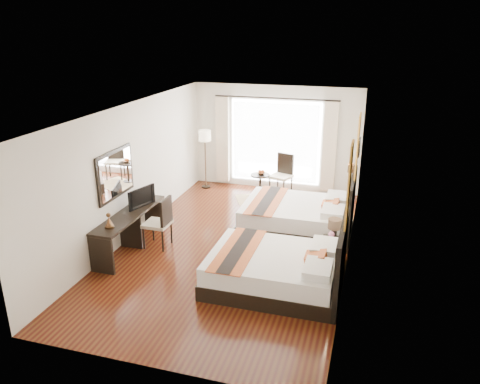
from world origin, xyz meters
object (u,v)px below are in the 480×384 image
(floor_lamp, at_px, (205,140))
(bed_far, at_px, (300,215))
(bed_near, at_px, (279,269))
(nightstand, at_px, (332,252))
(desk_chair, at_px, (159,232))
(console_desk, at_px, (131,230))
(table_lamp, at_px, (335,225))
(vase, at_px, (331,239))
(side_table, at_px, (260,185))
(window_chair, at_px, (281,183))
(television, at_px, (139,196))
(fruit_bowl, at_px, (261,173))

(floor_lamp, bearing_deg, bed_far, -35.11)
(bed_near, bearing_deg, floor_lamp, 123.60)
(nightstand, height_order, desk_chair, desk_chair)
(console_desk, bearing_deg, table_lamp, 7.41)
(vase, xyz_separation_m, floor_lamp, (-3.78, 3.58, 0.79))
(vase, height_order, side_table, vase)
(desk_chair, bearing_deg, vase, -177.60)
(console_desk, bearing_deg, bed_near, -10.95)
(bed_near, height_order, vase, bed_near)
(bed_far, relative_size, window_chair, 2.17)
(side_table, bearing_deg, television, -117.48)
(bed_far, relative_size, side_table, 4.11)
(nightstand, bearing_deg, bed_near, -126.85)
(bed_near, distance_m, window_chair, 4.64)
(bed_far, xyz_separation_m, fruit_bowl, (-1.36, 1.93, 0.26))
(table_lamp, distance_m, window_chair, 3.85)
(table_lamp, height_order, window_chair, window_chair)
(vase, distance_m, television, 3.94)
(bed_far, height_order, television, bed_far)
(bed_far, distance_m, console_desk, 3.62)
(nightstand, height_order, television, television)
(desk_chair, bearing_deg, side_table, -108.85)
(bed_near, height_order, nightstand, bed_near)
(desk_chair, bearing_deg, television, -21.68)
(bed_far, xyz_separation_m, table_lamp, (0.84, -1.30, 0.43))
(bed_far, relative_size, floor_lamp, 1.46)
(nightstand, relative_size, fruit_bowl, 2.28)
(vase, relative_size, side_table, 0.23)
(table_lamp, distance_m, fruit_bowl, 3.92)
(nightstand, distance_m, floor_lamp, 5.25)
(table_lamp, height_order, console_desk, table_lamp)
(console_desk, bearing_deg, side_table, 64.95)
(bed_near, distance_m, fruit_bowl, 4.59)
(bed_near, xyz_separation_m, vase, (0.78, 0.94, 0.23))
(bed_far, relative_size, fruit_bowl, 10.67)
(nightstand, xyz_separation_m, floor_lamp, (-3.80, 3.45, 1.12))
(desk_chair, relative_size, floor_lamp, 0.66)
(bed_near, bearing_deg, desk_chair, 162.64)
(bed_far, bearing_deg, desk_chair, -148.56)
(console_desk, xyz_separation_m, fruit_bowl, (1.77, 3.75, 0.22))
(vase, xyz_separation_m, desk_chair, (-3.43, -0.11, -0.24))
(nightstand, bearing_deg, console_desk, -173.45)
(side_table, bearing_deg, bed_near, -71.98)
(television, bearing_deg, side_table, -9.32)
(vase, bearing_deg, floor_lamp, 136.57)
(desk_chair, bearing_deg, console_desk, 23.96)
(console_desk, height_order, window_chair, window_chair)
(bed_near, distance_m, table_lamp, 1.46)
(bed_far, height_order, console_desk, bed_far)
(table_lamp, xyz_separation_m, desk_chair, (-3.47, -0.30, -0.45))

